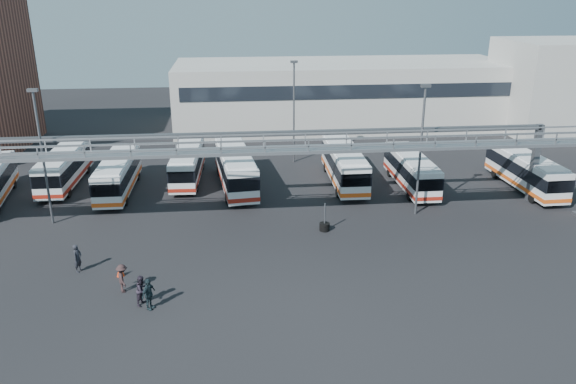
{
  "coord_description": "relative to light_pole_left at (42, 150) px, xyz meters",
  "views": [
    {
      "loc": [
        -2.23,
        -32.87,
        16.84
      ],
      "look_at": [
        1.77,
        6.0,
        2.58
      ],
      "focal_mm": 35.0,
      "sensor_mm": 36.0,
      "label": 1
    }
  ],
  "objects": [
    {
      "name": "light_pole_back",
      "position": [
        20.0,
        14.0,
        0.0
      ],
      "size": [
        0.7,
        0.35,
        10.21
      ],
      "color": "#4C4F54",
      "rests_on": "ground"
    },
    {
      "name": "gantry",
      "position": [
        16.0,
        -2.13,
        -0.22
      ],
      "size": [
        51.4,
        5.15,
        7.1
      ],
      "color": "gray",
      "rests_on": "ground"
    },
    {
      "name": "bus_4",
      "position": [
        13.97,
        6.63,
        -3.83
      ],
      "size": [
        3.8,
        11.48,
        3.42
      ],
      "rotation": [
        0.0,
        0.0,
        0.11
      ],
      "color": "silver",
      "rests_on": "ground"
    },
    {
      "name": "pedestrian_c",
      "position": [
        7.11,
        -11.0,
        -4.86
      ],
      "size": [
        0.98,
        1.28,
        1.74
      ],
      "primitive_type": "imported",
      "rotation": [
        0.0,
        0.0,
        1.9
      ],
      "color": "#2F1F20",
      "rests_on": "ground"
    },
    {
      "name": "light_pole_mid",
      "position": [
        28.0,
        -1.0,
        0.0
      ],
      "size": [
        0.7,
        0.35,
        10.21
      ],
      "color": "#4C4F54",
      "rests_on": "ground"
    },
    {
      "name": "bus_7",
      "position": [
        29.48,
        5.12,
        -4.04
      ],
      "size": [
        2.43,
        10.05,
        3.04
      ],
      "rotation": [
        0.0,
        0.0,
        -0.01
      ],
      "color": "silver",
      "rests_on": "ground"
    },
    {
      "name": "building_right",
      "position": [
        54.0,
        24.0,
        -0.23
      ],
      "size": [
        14.0,
        12.0,
        11.0
      ],
      "primitive_type": "cube",
      "color": "#B2B2AD",
      "rests_on": "ground"
    },
    {
      "name": "light_pole_left",
      "position": [
        0.0,
        0.0,
        0.0
      ],
      "size": [
        0.7,
        0.35,
        10.21
      ],
      "color": "#4C4F54",
      "rests_on": "ground"
    },
    {
      "name": "bus_6",
      "position": [
        23.79,
        6.83,
        -3.87
      ],
      "size": [
        2.75,
        11.09,
        3.36
      ],
      "rotation": [
        0.0,
        0.0,
        -0.02
      ],
      "color": "silver",
      "rests_on": "ground"
    },
    {
      "name": "pedestrian_d",
      "position": [
        8.88,
        -13.09,
        -4.8
      ],
      "size": [
        0.93,
        1.17,
        1.86
      ],
      "primitive_type": "imported",
      "rotation": [
        0.0,
        0.0,
        1.06
      ],
      "color": "#1A2A30",
      "rests_on": "ground"
    },
    {
      "name": "bus_3",
      "position": [
        9.63,
        9.14,
        -4.04
      ],
      "size": [
        2.76,
        10.15,
        3.05
      ],
      "rotation": [
        0.0,
        0.0,
        -0.04
      ],
      "color": "silver",
      "rests_on": "ground"
    },
    {
      "name": "pedestrian_a",
      "position": [
        3.88,
        -8.15,
        -4.81
      ],
      "size": [
        0.63,
        0.78,
        1.84
      ],
      "primitive_type": "imported",
      "rotation": [
        0.0,
        0.0,
        1.24
      ],
      "color": "black",
      "rests_on": "ground"
    },
    {
      "name": "pedestrian_b",
      "position": [
        8.45,
        -12.52,
        -4.84
      ],
      "size": [
        0.98,
        1.07,
        1.77
      ],
      "primitive_type": "imported",
      "rotation": [
        0.0,
        0.0,
        1.12
      ],
      "color": "#241E29",
      "rests_on": "ground"
    },
    {
      "name": "bus_2",
      "position": [
        3.85,
        6.44,
        -3.99
      ],
      "size": [
        2.44,
        10.37,
        3.15
      ],
      "rotation": [
        0.0,
        0.0,
        -0.0
      ],
      "color": "silver",
      "rests_on": "ground"
    },
    {
      "name": "tire_stack",
      "position": [
        20.31,
        -3.5,
        -5.36
      ],
      "size": [
        0.75,
        0.75,
        2.15
      ],
      "color": "black",
      "rests_on": "ground"
    },
    {
      "name": "ground",
      "position": [
        16.0,
        -8.0,
        -5.73
      ],
      "size": [
        140.0,
        140.0,
        0.0
      ],
      "primitive_type": "plane",
      "color": "black",
      "rests_on": "ground"
    },
    {
      "name": "bus_1",
      "position": [
        -1.28,
        8.93,
        -3.96
      ],
      "size": [
        2.55,
        10.52,
        3.19
      ],
      "rotation": [
        0.0,
        0.0,
        -0.01
      ],
      "color": "silver",
      "rests_on": "ground"
    },
    {
      "name": "bus_9",
      "position": [
        39.37,
        3.66,
        -3.99
      ],
      "size": [
        2.68,
        10.42,
        3.15
      ],
      "rotation": [
        0.0,
        0.0,
        0.03
      ],
      "color": "silver",
      "rests_on": "ground"
    },
    {
      "name": "cone_right",
      "position": [
        6.59,
        -9.04,
        -5.36
      ],
      "size": [
        0.56,
        0.56,
        0.74
      ],
      "primitive_type": "cone",
      "rotation": [
        0.0,
        0.0,
        0.24
      ],
      "color": "#F5370D",
      "rests_on": "ground"
    },
    {
      "name": "warehouse",
      "position": [
        28.0,
        30.0,
        -1.73
      ],
      "size": [
        42.0,
        14.0,
        8.0
      ],
      "primitive_type": "cube",
      "color": "#9E9E99",
      "rests_on": "ground"
    }
  ]
}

